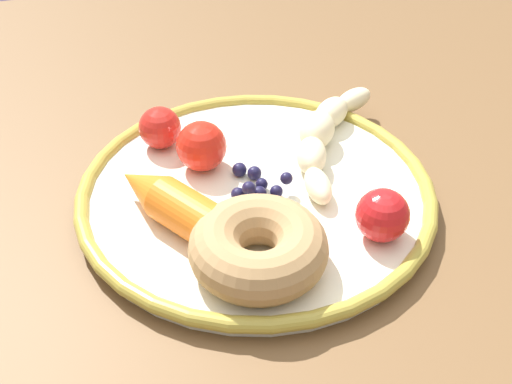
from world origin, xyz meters
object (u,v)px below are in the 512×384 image
at_px(carrot_orange, 171,203).
at_px(tomato_mid, 201,146).
at_px(banana, 324,134).
at_px(plate, 256,195).
at_px(donut, 258,248).
at_px(tomato_near, 160,128).
at_px(blueberry_pile, 257,186).
at_px(tomato_far, 382,215).
at_px(dining_table, 212,300).

relative_size(carrot_orange, tomato_mid, 2.62).
bearing_deg(banana, carrot_orange, 23.62).
relative_size(plate, donut, 2.94).
bearing_deg(carrot_orange, tomato_mid, -120.58).
relative_size(donut, tomato_near, 2.68).
bearing_deg(blueberry_pile, tomato_near, -54.12).
height_order(donut, tomato_far, tomato_far).
xyz_separation_m(carrot_orange, tomato_far, (-0.14, 0.06, 0.00)).
xyz_separation_m(dining_table, banana, (-0.12, -0.06, 0.11)).
relative_size(carrot_orange, tomato_near, 2.99).
bearing_deg(banana, donut, 53.63).
bearing_deg(tomato_far, plate, -44.61).
xyz_separation_m(carrot_orange, blueberry_pile, (-0.07, -0.01, -0.01)).
height_order(plate, tomato_far, tomato_far).
relative_size(dining_table, donut, 12.17).
bearing_deg(carrot_orange, blueberry_pile, -168.24).
xyz_separation_m(banana, tomato_mid, (0.11, 0.00, 0.01)).
height_order(plate, tomato_mid, tomato_mid).
relative_size(blueberry_pile, tomato_mid, 1.48).
relative_size(donut, tomato_far, 2.45).
bearing_deg(donut, blueberry_pile, -104.75).
bearing_deg(blueberry_pile, plate, -81.90).
height_order(carrot_orange, donut, donut).
distance_m(plate, tomato_mid, 0.06).
xyz_separation_m(dining_table, tomato_far, (-0.12, 0.06, 0.12)).
distance_m(carrot_orange, tomato_far, 0.16).
bearing_deg(blueberry_pile, carrot_orange, 11.76).
height_order(carrot_orange, tomato_mid, tomato_mid).
xyz_separation_m(tomato_near, tomato_far, (-0.14, 0.16, 0.00)).
distance_m(blueberry_pile, tomato_mid, 0.06).
distance_m(blueberry_pile, tomato_near, 0.11).
bearing_deg(banana, tomato_mid, 0.98).
height_order(banana, blueberry_pile, banana).
distance_m(donut, tomato_mid, 0.13).
bearing_deg(tomato_near, blueberry_pile, 125.88).
bearing_deg(plate, tomato_mid, -52.55).
bearing_deg(tomato_mid, tomato_near, -54.94).
bearing_deg(plate, blueberry_pile, 98.10).
xyz_separation_m(dining_table, carrot_orange, (0.03, -0.00, 0.11)).
bearing_deg(tomato_near, tomato_far, 130.88).
distance_m(plate, tomato_near, 0.11).
bearing_deg(donut, carrot_orange, -52.86).
relative_size(banana, tomato_mid, 3.59).
distance_m(banana, carrot_orange, 0.16).
xyz_separation_m(dining_table, plate, (-0.04, -0.02, 0.09)).
bearing_deg(blueberry_pile, tomato_mid, -53.43).
distance_m(carrot_orange, donut, 0.08).
height_order(donut, tomato_near, same).
xyz_separation_m(plate, blueberry_pile, (-0.00, 0.00, 0.01)).
bearing_deg(tomato_far, donut, 4.61).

